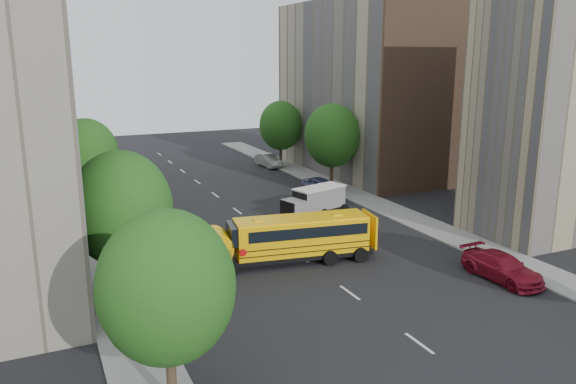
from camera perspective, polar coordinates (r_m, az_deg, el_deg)
ground at (r=37.39m, az=-0.01°, el=-5.68°), size 120.00×120.00×0.00m
sidewalk_left at (r=39.21m, az=-18.75°, el=-5.42°), size 3.00×80.00×0.12m
sidewalk_right at (r=47.04m, az=10.25°, el=-1.75°), size 3.00×80.00×0.12m
lane_markings at (r=46.26m, az=-5.18°, el=-1.92°), size 0.15×64.00×0.01m
building_right_near at (r=42.94m, az=25.33°, el=7.17°), size 10.00×7.00×17.00m
building_right_far at (r=61.58m, az=7.62°, el=10.40°), size 10.00×22.00×18.00m
building_right_sidewall at (r=52.60m, az=14.07°, el=9.57°), size 10.10×0.30×18.00m
street_tree_0 at (r=20.01m, az=-12.23°, el=-9.45°), size 4.80×4.80×7.41m
street_tree_1 at (r=29.28m, az=-16.56°, el=-1.63°), size 5.12×5.12×7.90m
street_tree_2 at (r=46.84m, az=-19.80°, el=3.57°), size 4.99×4.99×7.71m
street_tree_4 at (r=53.26m, az=4.51°, el=5.73°), size 5.25×5.25×8.10m
street_tree_5 at (r=63.97m, az=-0.75°, el=6.77°), size 4.86×4.86×7.51m
school_bus at (r=34.41m, az=0.05°, el=-4.60°), size 10.42×3.88×2.88m
safari_truck at (r=44.34m, az=2.77°, el=-0.93°), size 5.73×3.30×2.32m
parked_car_0 at (r=28.72m, az=-10.83°, el=-10.52°), size 1.81×4.40×1.49m
parked_car_1 at (r=41.11m, az=-15.37°, el=-3.37°), size 1.66×4.26×1.38m
parked_car_2 at (r=54.47m, az=-17.81°, el=0.54°), size 2.38×4.70×1.27m
parked_car_3 at (r=34.29m, az=20.92°, el=-7.15°), size 2.26×5.16×1.47m
parked_car_4 at (r=51.21m, az=3.38°, el=0.57°), size 2.33×4.85×1.60m
parked_car_5 at (r=64.31m, az=-2.00°, el=3.22°), size 1.87×4.58×1.48m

